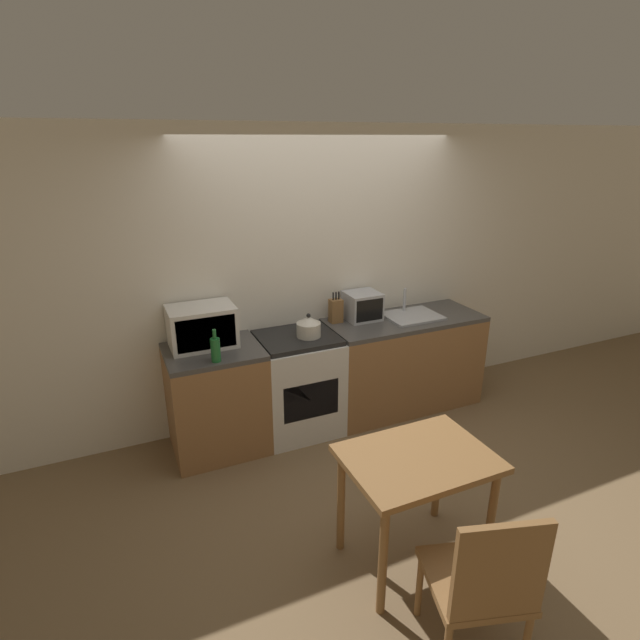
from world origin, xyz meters
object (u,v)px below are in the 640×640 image
at_px(kettle, 309,327).
at_px(toaster_oven, 362,306).
at_px(microwave, 202,326).
at_px(dining_chair, 484,581).
at_px(stove_range, 298,383).
at_px(bottle, 216,349).
at_px(dining_table, 417,472).

relative_size(kettle, toaster_oven, 0.67).
distance_m(microwave, dining_chair, 2.64).
height_order(stove_range, toaster_oven, toaster_oven).
distance_m(stove_range, bottle, 0.95).
bearing_deg(dining_table, kettle, 90.31).
bearing_deg(dining_table, bottle, 120.11).
xyz_separation_m(kettle, toaster_oven, (0.62, 0.20, 0.04)).
bearing_deg(bottle, dining_chair, -70.40).
bearing_deg(bottle, kettle, 12.17).
xyz_separation_m(stove_range, microwave, (-0.77, 0.11, 0.62)).
height_order(bottle, dining_table, bottle).
height_order(dining_table, dining_chair, dining_chair).
bearing_deg(toaster_oven, kettle, -162.29).
bearing_deg(toaster_oven, stove_range, -168.27).
bearing_deg(bottle, dining_table, -59.89).
distance_m(microwave, dining_table, 2.02).
xyz_separation_m(stove_range, kettle, (0.09, -0.05, 0.54)).
bearing_deg(kettle, toaster_oven, 17.71).
bearing_deg(microwave, stove_range, -8.15).
distance_m(microwave, toaster_oven, 1.47).
relative_size(kettle, dining_table, 0.24).
xyz_separation_m(microwave, dining_table, (0.86, -1.78, -0.43)).
bearing_deg(kettle, bottle, -167.83).
height_order(microwave, dining_chair, microwave).
bearing_deg(stove_range, kettle, -30.73).
xyz_separation_m(stove_range, dining_chair, (0.01, -2.35, 0.08)).
height_order(toaster_oven, dining_table, toaster_oven).
relative_size(toaster_oven, dining_table, 0.36).
relative_size(stove_range, kettle, 4.39).
bearing_deg(dining_chair, stove_range, 106.81).
height_order(stove_range, microwave, microwave).
height_order(stove_range, bottle, bottle).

